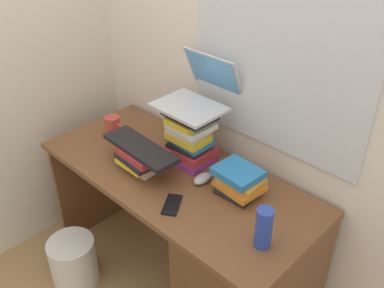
% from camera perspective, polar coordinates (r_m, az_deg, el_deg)
% --- Properties ---
extents(ground_plane, '(6.00, 6.00, 0.00)m').
position_cam_1_polar(ground_plane, '(2.61, -1.83, -17.12)').
color(ground_plane, '#9E7A4C').
extents(wall_back, '(6.00, 0.06, 2.60)m').
position_cam_1_polar(wall_back, '(2.07, 4.94, 13.04)').
color(wall_back, silver).
rests_on(wall_back, ground).
extents(wall_left, '(0.05, 6.00, 2.60)m').
position_cam_1_polar(wall_left, '(2.55, -17.78, 15.44)').
color(wall_left, beige).
rests_on(wall_left, ground).
extents(desk, '(1.45, 0.63, 0.74)m').
position_cam_1_polar(desk, '(2.13, 4.71, -15.65)').
color(desk, brown).
rests_on(desk, ground).
extents(book_stack_tall, '(0.24, 0.20, 0.30)m').
position_cam_1_polar(book_stack_tall, '(2.11, -0.28, 1.06)').
color(book_stack_tall, '#8C338C').
rests_on(book_stack_tall, desk).
extents(book_stack_keyboard_riser, '(0.23, 0.20, 0.12)m').
position_cam_1_polar(book_stack_keyboard_riser, '(2.10, -6.65, -1.87)').
color(book_stack_keyboard_riser, beige).
rests_on(book_stack_keyboard_riser, desk).
extents(book_stack_side, '(0.22, 0.18, 0.13)m').
position_cam_1_polar(book_stack_side, '(1.95, 6.23, -4.93)').
color(book_stack_side, black).
rests_on(book_stack_side, desk).
extents(laptop, '(0.32, 0.34, 0.23)m').
position_cam_1_polar(laptop, '(2.06, 0.99, 6.76)').
color(laptop, '#B7BABF').
rests_on(laptop, book_stack_tall).
extents(keyboard, '(0.43, 0.16, 0.02)m').
position_cam_1_polar(keyboard, '(2.07, -6.83, -0.51)').
color(keyboard, black).
rests_on(keyboard, book_stack_keyboard_riser).
extents(computer_mouse, '(0.06, 0.10, 0.04)m').
position_cam_1_polar(computer_mouse, '(2.04, 1.39, -4.59)').
color(computer_mouse, '#A5A8AD').
rests_on(computer_mouse, desk).
extents(mug, '(0.12, 0.08, 0.10)m').
position_cam_1_polar(mug, '(2.43, -10.42, 2.48)').
color(mug, '#B23F33').
rests_on(mug, desk).
extents(water_bottle, '(0.07, 0.07, 0.18)m').
position_cam_1_polar(water_bottle, '(1.70, 9.45, -10.91)').
color(water_bottle, '#263FA5').
rests_on(water_bottle, desk).
extents(cell_phone, '(0.13, 0.15, 0.01)m').
position_cam_1_polar(cell_phone, '(1.91, -2.65, -8.01)').
color(cell_phone, black).
rests_on(cell_phone, desk).
extents(wastebasket, '(0.26, 0.26, 0.29)m').
position_cam_1_polar(wastebasket, '(2.57, -15.36, -14.75)').
color(wastebasket, silver).
rests_on(wastebasket, ground).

